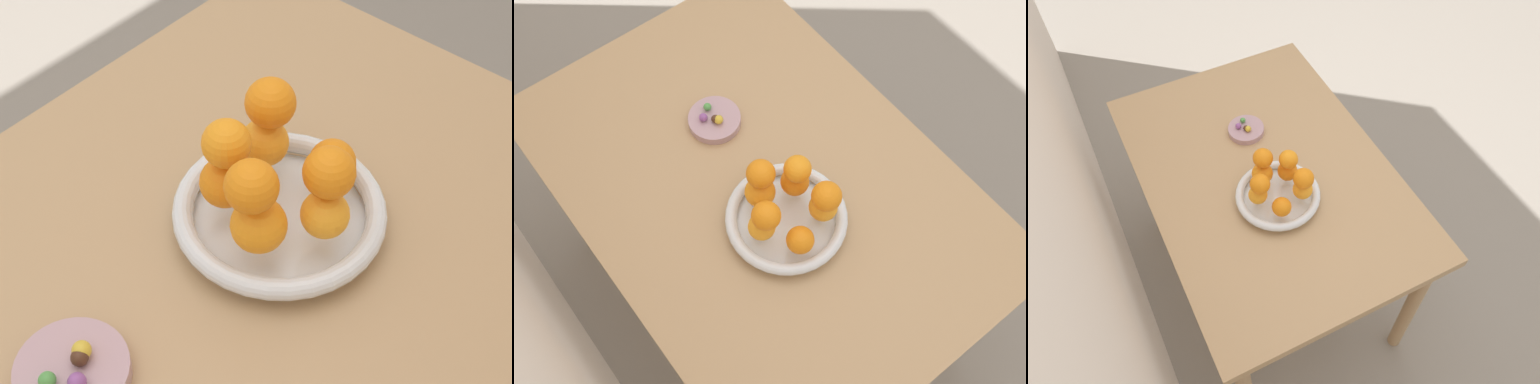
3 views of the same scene
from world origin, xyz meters
The scene contains 18 objects.
ground_plane centered at (0.00, 0.00, 0.00)m, with size 6.00×6.00×0.00m, color gray.
dining_table centered at (0.00, 0.00, 0.65)m, with size 1.10×0.76×0.74m.
fruit_bowl centered at (-0.12, 0.01, 0.76)m, with size 0.26×0.26×0.04m.
candy_dish centered at (0.19, -0.01, 0.75)m, with size 0.12×0.12×0.02m, color #B28C99.
orange_0 centered at (-0.12, 0.08, 0.81)m, with size 0.06×0.06×0.06m, color orange.
orange_1 centered at (-0.19, 0.04, 0.81)m, with size 0.06×0.06×0.06m, color orange.
orange_2 centered at (-0.16, -0.05, 0.81)m, with size 0.06×0.06×0.06m, color orange.
orange_3 centered at (-0.08, -0.04, 0.81)m, with size 0.06×0.06×0.06m, color orange.
orange_4 centered at (-0.05, 0.04, 0.81)m, with size 0.07×0.07×0.07m, color orange.
orange_5 centered at (-0.08, -0.04, 0.87)m, with size 0.06×0.06×0.06m, color orange.
orange_6 centered at (-0.17, -0.04, 0.87)m, with size 0.06×0.06×0.06m, color orange.
orange_7 centered at (-0.12, 0.08, 0.87)m, with size 0.06×0.06×0.06m, color orange.
orange_8 centered at (-0.05, 0.03, 0.88)m, with size 0.06×0.06×0.06m, color orange.
candy_ball_0 centered at (0.22, -0.02, 0.77)m, with size 0.02×0.02×0.02m, color #4C9947.
candy_ball_1 centered at (0.17, -0.02, 0.77)m, with size 0.02×0.02×0.02m, color gold.
candy_ball_2 centered at (0.20, 0.01, 0.77)m, with size 0.02×0.02×0.02m, color #8C4C99.
candy_ball_3 centered at (0.18, -0.01, 0.77)m, with size 0.02×0.02×0.02m, color #8C4C99.
candy_ball_4 centered at (0.18, -0.01, 0.77)m, with size 0.02×0.02×0.02m, color #472819.
Camera 2 is at (-0.55, 0.40, 2.00)m, focal length 45.00 mm.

